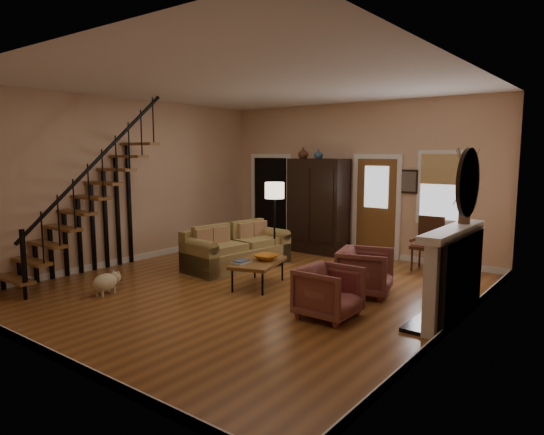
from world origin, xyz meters
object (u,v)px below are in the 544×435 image
Objects in this scene: sofa at (237,248)px; floor_lamp at (275,224)px; armchair_left at (329,292)px; side_chair at (427,244)px; armoire at (318,206)px; coffee_table at (258,274)px; armchair_right at (365,272)px.

floor_lamp is at bearing 60.80° from sofa.
armchair_left is (2.89, -1.40, -0.04)m from sofa.
side_chair is (2.56, 1.42, -0.32)m from floor_lamp.
armchair_left is (2.44, -3.62, -0.70)m from armoire.
side_chair is (1.85, 2.79, 0.30)m from coffee_table.
armoire reaches higher than sofa.
side_chair is (3.00, 2.02, 0.12)m from sofa.
sofa is at bearing 146.21° from coffee_table.
armchair_left is at bearing -19.78° from coffee_table.
armoire is at bearing 103.10° from coffee_table.
armchair_left is 3.20m from floor_lamp.
side_chair is at bearing -4.48° from armoire.
armoire is 1.63m from floor_lamp.
side_chair is at bearing 56.40° from coffee_table.
coffee_table is 3.36m from side_chair.
armoire reaches higher than side_chair.
sofa is 1.39m from coffee_table.
floor_lamp reaches higher than coffee_table.
coffee_table is (1.15, -0.77, -0.18)m from sofa.
sofa is 2.07× the size of side_chair.
armchair_left is 1.27m from armchair_right.
sofa is 1.27× the size of floor_lamp.
sofa is 3.62m from side_chair.
armoire reaches higher than coffee_table.
armchair_right reaches higher than coffee_table.
floor_lamp is at bearing 117.00° from coffee_table.
floor_lamp is 2.94m from side_chair.
floor_lamp reaches higher than sofa.
armchair_left is 0.76× the size of side_chair.
armoire is 2.71× the size of armchair_left.
armchair_right is 2.51m from floor_lamp.
sofa is 2.72× the size of armchair_left.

